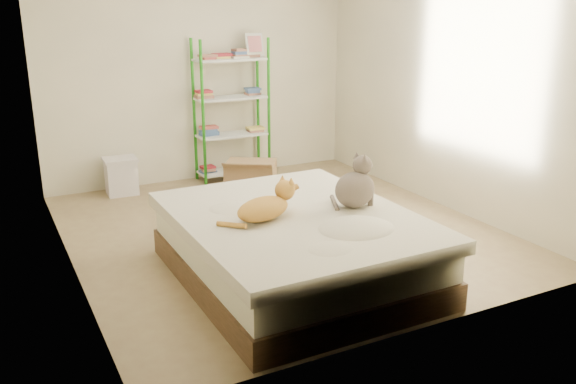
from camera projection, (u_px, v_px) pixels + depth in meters
room at (279, 95)px, 5.48m from camera, size 3.81×4.21×2.61m
bed at (294, 247)px, 4.76m from camera, size 1.71×2.13×0.54m
orange_cat at (263, 206)px, 4.52m from camera, size 0.61×0.45×0.22m
grey_cat at (355, 182)px, 4.78m from camera, size 0.41×0.35×0.42m
shelf_unit at (232, 110)px, 7.34m from camera, size 0.89×0.36×1.74m
cardboard_box at (251, 178)px, 6.88m from camera, size 0.69×0.73×0.44m
white_bin at (121, 176)px, 6.90m from camera, size 0.38×0.33×0.42m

